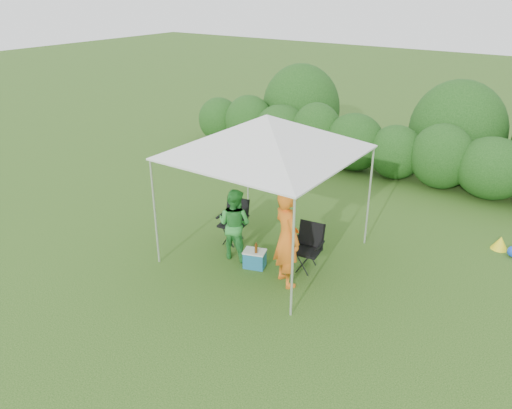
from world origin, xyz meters
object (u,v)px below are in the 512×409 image
Objects in this scene: canopy at (266,134)px; cooler at (255,259)px; chair_right at (309,244)px; chair_left at (235,218)px; woman at (235,224)px; man at (287,238)px.

cooler is at bearing -75.98° from canopy.
canopy reaches higher than cooler.
canopy is 6.38× the size of cooler.
chair_right is 1.81m from chair_left.
canopy is 2.11m from chair_left.
chair_right is at bearing -10.45° from chair_left.
chair_left is 1.22m from cooler.
cooler is at bearing -42.17° from chair_left.
canopy is at bearing 171.25° from chair_right.
chair_right is 1.48m from woman.
man is (0.92, -0.72, -1.55)m from canopy.
woman is (-1.32, 0.23, -0.19)m from man.
chair_right is at bearing -1.04° from canopy.
chair_right is 0.98× the size of chair_left.
chair_left is at bearing 5.87° from man.
man is (-0.06, -0.70, 0.41)m from chair_right.
chair_right is 1.07m from cooler.
cooler is (0.55, -0.10, -0.55)m from woman.
canopy is at bearing -12.35° from chair_left.
cooler is (-0.84, -0.58, -0.33)m from chair_right.
chair_left is (-1.80, 0.08, 0.01)m from chair_right.
chair_right is 0.81m from man.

